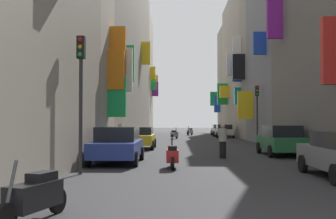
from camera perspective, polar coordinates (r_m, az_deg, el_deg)
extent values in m
plane|color=#2D2D30|center=(34.11, 3.49, -4.54)|extent=(140.00, 140.00, 0.00)
cube|color=orange|center=(22.16, -7.15, 5.39)|extent=(0.86, 0.53, 2.06)
cube|color=orange|center=(22.97, -6.92, 7.58)|extent=(0.84, 0.43, 3.03)
cube|color=green|center=(22.05, -7.04, 1.73)|extent=(0.96, 0.41, 2.13)
cube|color=white|center=(23.28, -6.37, 5.44)|extent=(1.17, 0.37, 2.45)
cube|color=gray|center=(40.52, -8.34, 8.37)|extent=(6.00, 30.96, 17.51)
cube|color=green|center=(28.19, -5.45, 6.32)|extent=(0.79, 0.55, 2.43)
cube|color=yellow|center=(43.28, -3.07, 7.77)|extent=(0.90, 0.58, 2.32)
cube|color=#BCB29E|center=(60.16, -5.17, 4.67)|extent=(6.00, 9.20, 16.60)
cube|color=purple|center=(60.92, -1.79, 2.85)|extent=(0.95, 0.45, 2.12)
cube|color=green|center=(58.94, -2.01, 3.77)|extent=(0.72, 0.54, 2.17)
cube|color=yellow|center=(57.18, -2.11, 5.05)|extent=(0.72, 0.64, 1.74)
cube|color=orange|center=(63.75, -1.75, 4.07)|extent=(0.76, 0.63, 1.45)
cube|color=red|center=(17.45, 21.55, 7.55)|extent=(0.69, 0.37, 2.64)
cube|color=purple|center=(26.22, 14.51, 12.09)|extent=(0.92, 0.38, 2.43)
cube|color=gray|center=(34.39, 17.10, 6.72)|extent=(6.00, 10.06, 13.38)
cube|color=blue|center=(30.44, 12.53, 8.92)|extent=(0.89, 0.36, 1.61)
cube|color=yellow|center=(35.04, 10.62, 0.61)|extent=(1.25, 0.54, 2.31)
cube|color=#9E9384|center=(41.49, 14.37, 8.25)|extent=(6.00, 4.09, 17.63)
cube|color=white|center=(41.67, 9.50, 8.23)|extent=(0.80, 0.50, 2.50)
cube|color=black|center=(39.33, 9.70, 5.81)|extent=(1.14, 0.62, 2.38)
cube|color=blue|center=(40.95, 9.53, 5.31)|extent=(0.90, 0.51, 2.14)
cube|color=white|center=(41.76, 9.04, 6.27)|extent=(1.38, 0.54, 2.39)
cube|color=#19B2BF|center=(41.48, 9.57, 1.82)|extent=(0.64, 0.61, 1.70)
cube|color=#B2A899|center=(50.73, 11.88, 5.88)|extent=(6.00, 15.17, 16.64)
cube|color=yellow|center=(50.24, 7.81, 2.43)|extent=(1.16, 0.57, 1.42)
cube|color=green|center=(52.08, 7.52, 2.12)|extent=(1.25, 0.63, 2.64)
cube|color=#9E9384|center=(61.52, 9.96, 3.89)|extent=(6.00, 7.03, 15.21)
cube|color=blue|center=(60.50, 6.81, 0.77)|extent=(0.87, 0.46, 2.45)
cube|color=green|center=(63.35, 6.40, 1.48)|extent=(1.21, 0.43, 2.11)
cube|color=navy|center=(17.49, -7.06, -5.36)|extent=(1.84, 4.27, 0.62)
cube|color=black|center=(17.67, -6.95, -3.36)|extent=(1.62, 2.39, 0.59)
cylinder|color=black|center=(16.01, -4.51, -6.84)|extent=(0.18, 0.60, 0.60)
cylinder|color=black|center=(16.29, -11.00, -6.72)|extent=(0.18, 0.60, 0.60)
cylinder|color=black|center=(18.80, -3.65, -6.06)|extent=(0.18, 0.60, 0.60)
cylinder|color=black|center=(19.05, -9.21, -5.98)|extent=(0.18, 0.60, 0.60)
cube|color=#B7B7BC|center=(44.13, 7.71, -3.08)|extent=(1.68, 4.13, 0.59)
cube|color=black|center=(43.91, 7.74, -2.39)|extent=(1.48, 2.31, 0.49)
cylinder|color=black|center=(45.40, 6.46, -3.42)|extent=(0.18, 0.60, 0.60)
cylinder|color=black|center=(45.59, 8.57, -3.40)|extent=(0.18, 0.60, 0.60)
cylinder|color=black|center=(42.69, 6.79, -3.53)|extent=(0.18, 0.60, 0.60)
cylinder|color=black|center=(42.89, 9.03, -3.52)|extent=(0.18, 0.60, 0.60)
cylinder|color=black|center=(15.00, 18.14, -7.12)|extent=(0.18, 0.60, 0.60)
cylinder|color=black|center=(12.26, 22.15, -8.35)|extent=(0.18, 0.60, 0.60)
cube|color=#236638|center=(21.97, 15.32, -4.49)|extent=(1.68, 4.26, 0.66)
cube|color=black|center=(21.74, 15.45, -2.89)|extent=(1.48, 2.38, 0.58)
cylinder|color=black|center=(23.17, 12.45, -5.17)|extent=(0.18, 0.60, 0.60)
cylinder|color=black|center=(23.56, 16.48, -5.09)|extent=(0.18, 0.60, 0.60)
cylinder|color=black|center=(20.43, 14.00, -5.65)|extent=(0.18, 0.60, 0.60)
cylinder|color=black|center=(20.86, 18.53, -5.53)|extent=(0.18, 0.60, 0.60)
cube|color=white|center=(49.64, 7.12, -2.93)|extent=(1.67, 3.96, 0.57)
cube|color=black|center=(49.43, 7.14, -2.33)|extent=(1.47, 2.22, 0.46)
cylinder|color=black|center=(50.87, 6.03, -3.22)|extent=(0.18, 0.60, 0.60)
cylinder|color=black|center=(51.04, 7.90, -3.21)|extent=(0.18, 0.60, 0.60)
cylinder|color=black|center=(48.27, 6.29, -3.31)|extent=(0.18, 0.60, 0.60)
cylinder|color=black|center=(48.44, 8.26, -3.29)|extent=(0.18, 0.60, 0.60)
cube|color=gold|center=(26.29, -3.81, -4.13)|extent=(1.66, 3.91, 0.59)
cube|color=black|center=(26.46, -3.78, -2.96)|extent=(1.46, 2.19, 0.48)
cylinder|color=black|center=(24.96, -2.17, -4.95)|extent=(0.18, 0.60, 0.60)
cylinder|color=black|center=(25.11, -5.97, -4.92)|extent=(0.18, 0.60, 0.60)
cylinder|color=black|center=(27.53, -1.85, -4.63)|extent=(0.18, 0.60, 0.60)
cylinder|color=black|center=(27.67, -5.30, -4.61)|extent=(0.18, 0.60, 0.60)
cube|color=black|center=(7.71, -18.01, -11.25)|extent=(0.75, 1.26, 0.45)
cube|color=black|center=(7.85, -17.04, -8.83)|extent=(0.46, 0.63, 0.16)
cylinder|color=#4C4C51|center=(7.19, -20.77, -9.31)|extent=(0.13, 0.28, 0.68)
cylinder|color=black|center=(7.17, -21.57, -13.79)|extent=(0.23, 0.49, 0.48)
cylinder|color=black|center=(8.36, -15.01, -12.07)|extent=(0.23, 0.49, 0.48)
cube|color=#ADADB2|center=(39.90, 0.90, -3.45)|extent=(0.76, 1.19, 0.45)
cube|color=black|center=(39.70, 0.80, -3.02)|extent=(0.48, 0.63, 0.16)
cylinder|color=#4C4C51|center=(40.42, 1.14, -2.96)|extent=(0.14, 0.28, 0.68)
cylinder|color=black|center=(40.57, 1.21, -3.73)|extent=(0.24, 0.49, 0.48)
cylinder|color=black|center=(39.26, 0.58, -3.81)|extent=(0.24, 0.49, 0.48)
cube|color=red|center=(15.49, 0.59, -6.41)|extent=(0.48, 1.08, 0.45)
cube|color=black|center=(15.27, 0.61, -5.33)|extent=(0.34, 0.57, 0.16)
cylinder|color=#4C4C51|center=(15.99, 0.54, -5.09)|extent=(0.07, 0.28, 0.68)
cylinder|color=black|center=(16.17, 0.52, -7.01)|extent=(0.12, 0.48, 0.48)
cylinder|color=black|center=(14.85, 0.66, -7.49)|extent=(0.12, 0.48, 0.48)
cube|color=silver|center=(50.64, 3.04, -3.05)|extent=(0.82, 1.24, 0.45)
cube|color=black|center=(50.84, 3.12, -2.70)|extent=(0.50, 0.64, 0.16)
cylinder|color=#4C4C51|center=(50.08, 2.83, -2.69)|extent=(0.15, 0.28, 0.68)
cylinder|color=black|center=(49.96, 2.78, -3.33)|extent=(0.26, 0.48, 0.48)
cylinder|color=black|center=(51.33, 3.30, -3.28)|extent=(0.26, 0.48, 0.48)
cylinder|color=black|center=(19.80, 7.57, -5.54)|extent=(0.38, 0.38, 0.79)
cylinder|color=#B2AD9E|center=(19.76, 7.57, -3.49)|extent=(0.46, 0.46, 0.63)
sphere|color=tan|center=(19.76, 7.56, -2.27)|extent=(0.21, 0.21, 0.21)
cylinder|color=#3B3B3B|center=(21.62, -6.69, -5.22)|extent=(0.45, 0.45, 0.78)
cylinder|color=pink|center=(21.58, -6.68, -3.37)|extent=(0.53, 0.53, 0.62)
sphere|color=tan|center=(21.57, -6.68, -2.27)|extent=(0.21, 0.21, 0.21)
cylinder|color=#2D2D2D|center=(13.99, -11.98, -0.92)|extent=(0.12, 0.12, 3.84)
cube|color=black|center=(14.20, -11.93, 8.38)|extent=(0.26, 0.26, 0.75)
sphere|color=red|center=(14.11, -12.05, 9.48)|extent=(0.14, 0.14, 0.14)
sphere|color=orange|center=(14.07, -12.06, 8.48)|extent=(0.14, 0.14, 0.14)
sphere|color=green|center=(14.03, -12.06, 7.47)|extent=(0.14, 0.14, 0.14)
cylinder|color=#2D2D2D|center=(31.15, 12.23, -1.46)|extent=(0.12, 0.12, 3.62)
cube|color=black|center=(31.23, 12.20, 2.55)|extent=(0.26, 0.26, 0.75)
sphere|color=red|center=(31.12, 12.25, 3.03)|extent=(0.14, 0.14, 0.14)
sphere|color=orange|center=(31.10, 12.25, 2.57)|extent=(0.14, 0.14, 0.14)
sphere|color=green|center=(31.08, 12.25, 2.11)|extent=(0.14, 0.14, 0.14)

